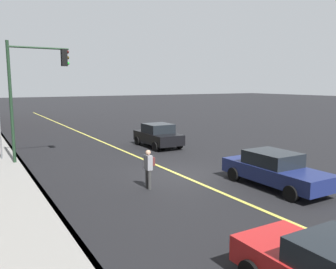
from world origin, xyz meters
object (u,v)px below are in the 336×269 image
car_navy (275,169)px  pedestrian_with_backpack (149,166)px  street_sign_post (0,128)px  traffic_light_mast (32,82)px  car_black (158,135)px

car_navy → pedestrian_with_backpack: size_ratio=2.95×
car_navy → street_sign_post: street_sign_post is taller
traffic_light_mast → car_navy: bearing=-141.2°
car_navy → pedestrian_with_backpack: 5.13m
car_navy → traffic_light_mast: 12.71m
car_navy → street_sign_post: (10.82, 9.23, 1.09)m
pedestrian_with_backpack → car_navy: bearing=-117.6°
car_navy → pedestrian_with_backpack: (2.38, 4.55, 0.19)m
traffic_light_mast → street_sign_post: size_ratio=2.03×
car_navy → street_sign_post: bearing=40.5°
car_navy → pedestrian_with_backpack: pedestrian_with_backpack is taller
car_navy → street_sign_post: size_ratio=1.50×
car_navy → car_black: bearing=-1.2°
car_navy → traffic_light_mast: (9.51, 7.65, 3.52)m
car_black → traffic_light_mast: traffic_light_mast is taller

